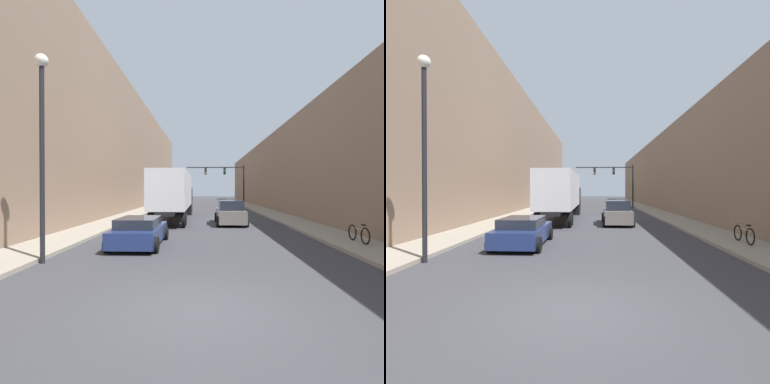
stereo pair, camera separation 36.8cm
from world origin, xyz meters
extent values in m
plane|color=#38383D|center=(0.00, 0.00, 0.00)|extent=(200.00, 200.00, 0.00)
cube|color=gray|center=(6.77, 30.00, 0.07)|extent=(2.43, 80.00, 0.15)
cube|color=gray|center=(-6.77, 30.00, 0.07)|extent=(2.43, 80.00, 0.15)
cube|color=#846B56|center=(10.98, 30.00, 4.51)|extent=(6.00, 80.00, 9.01)
cube|color=#846B56|center=(-10.98, 30.00, 7.08)|extent=(6.00, 80.00, 14.15)
cube|color=silver|center=(-2.36, 17.30, 2.45)|extent=(2.49, 10.42, 2.71)
cube|color=black|center=(-2.36, 17.30, 0.95)|extent=(1.24, 10.42, 0.24)
cube|color=black|center=(-2.36, 23.85, 1.32)|extent=(2.49, 2.69, 2.64)
cylinder|color=black|center=(-3.46, 13.29, 0.50)|extent=(0.25, 1.00, 1.00)
cylinder|color=black|center=(-1.27, 13.29, 0.50)|extent=(0.25, 1.00, 1.00)
cylinder|color=black|center=(-3.46, 14.49, 0.50)|extent=(0.25, 1.00, 1.00)
cylinder|color=black|center=(-1.27, 14.49, 0.50)|extent=(0.25, 1.00, 1.00)
cylinder|color=black|center=(-3.46, 23.85, 0.50)|extent=(0.25, 1.00, 1.00)
cylinder|color=black|center=(-1.27, 23.85, 0.50)|extent=(0.25, 1.00, 1.00)
cube|color=navy|center=(-2.81, 7.15, 0.51)|extent=(1.89, 4.43, 0.67)
cube|color=#1E232D|center=(-2.81, 6.93, 1.05)|extent=(1.66, 2.44, 0.41)
cylinder|color=black|center=(-3.75, 8.66, 0.32)|extent=(0.25, 0.64, 0.64)
cylinder|color=black|center=(-1.86, 8.66, 0.32)|extent=(0.25, 0.64, 0.64)
cylinder|color=black|center=(-3.75, 5.53, 0.32)|extent=(0.25, 0.64, 0.64)
cylinder|color=black|center=(-1.86, 5.53, 0.32)|extent=(0.25, 0.64, 0.64)
cube|color=slate|center=(1.94, 15.35, 0.62)|extent=(1.84, 4.62, 0.86)
cube|color=#1E232D|center=(1.94, 15.12, 1.38)|extent=(1.62, 2.54, 0.66)
cylinder|color=black|center=(1.02, 16.96, 0.35)|extent=(0.25, 0.70, 0.70)
cylinder|color=black|center=(2.85, 16.96, 0.35)|extent=(0.25, 0.70, 0.70)
cylinder|color=black|center=(1.02, 13.65, 0.35)|extent=(0.25, 0.70, 0.70)
cylinder|color=black|center=(2.85, 13.65, 0.35)|extent=(0.25, 0.70, 0.70)
cylinder|color=black|center=(5.41, 34.12, 2.86)|extent=(0.20, 0.20, 5.71)
cube|color=black|center=(1.59, 34.12, 5.41)|extent=(7.63, 0.12, 0.12)
cube|color=black|center=(2.86, 34.12, 4.90)|extent=(0.30, 0.24, 0.90)
sphere|color=green|center=(2.86, 33.98, 4.90)|extent=(0.18, 0.18, 0.18)
cube|color=black|center=(0.32, 34.12, 4.90)|extent=(0.30, 0.24, 0.90)
sphere|color=gold|center=(0.32, 33.98, 4.62)|extent=(0.18, 0.18, 0.18)
cylinder|color=black|center=(-5.41, 3.78, 3.34)|extent=(0.16, 0.16, 6.67)
sphere|color=silver|center=(-5.41, 3.78, 6.82)|extent=(0.44, 0.44, 0.44)
torus|color=black|center=(6.90, 6.86, 0.51)|extent=(0.06, 0.72, 0.72)
torus|color=black|center=(6.90, 7.97, 0.51)|extent=(0.06, 0.72, 0.72)
cube|color=gray|center=(6.90, 7.42, 0.74)|extent=(0.04, 1.11, 0.04)
cube|color=black|center=(6.90, 7.01, 0.96)|extent=(0.12, 0.20, 0.06)
cube|color=gray|center=(6.90, 7.92, 0.99)|extent=(0.44, 0.04, 0.04)
camera|label=1|loc=(0.02, -6.09, 2.51)|focal=28.00mm
camera|label=2|loc=(0.39, -6.07, 2.51)|focal=28.00mm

